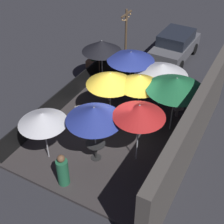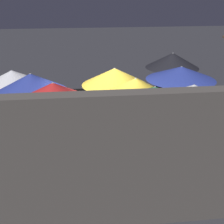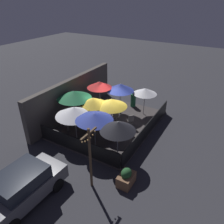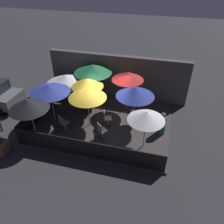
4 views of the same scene
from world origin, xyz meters
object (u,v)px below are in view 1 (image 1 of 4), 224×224
object	(u,v)px
dining_table_1	(138,110)
light_post	(126,36)
patio_chair_2	(108,91)
planter_box	(95,62)
patron_0	(63,171)
patio_umbrella_0	(94,114)
dining_table_0	(96,146)
patio_umbrella_1	(140,80)
patio_umbrella_7	(131,56)
patio_chair_1	(103,122)
patio_umbrella_5	(42,118)
patio_chair_3	(179,107)
patio_umbrella_8	(139,111)
patio_chair_0	(81,115)
patio_umbrella_3	(176,84)
patio_umbrella_4	(102,46)
patio_umbrella_2	(162,69)
parked_car_0	(175,45)
patio_umbrella_6	(110,78)

from	to	relation	value
dining_table_1	light_post	bearing A→B (deg)	-147.39
patio_chair_2	planter_box	size ratio (longest dim) A/B	0.94
patron_0	light_post	size ratio (longest dim) A/B	0.40
patio_umbrella_0	dining_table_0	size ratio (longest dim) A/B	3.15
patio_umbrella_1	patio_umbrella_7	world-z (taller)	patio_umbrella_1
dining_table_0	patio_chair_1	size ratio (longest dim) A/B	0.78
patio_umbrella_5	patio_chair_3	size ratio (longest dim) A/B	2.24
patio_umbrella_8	patio_chair_0	world-z (taller)	patio_umbrella_8
patio_umbrella_3	patio_chair_0	bearing A→B (deg)	-65.62
patio_umbrella_3	planter_box	bearing A→B (deg)	-119.37
patio_umbrella_4	planter_box	world-z (taller)	patio_umbrella_4
planter_box	patio_umbrella_5	bearing A→B (deg)	16.34
patio_umbrella_5	dining_table_0	distance (m)	2.18
planter_box	patio_umbrella_8	bearing A→B (deg)	42.96
patio_chair_0	patron_0	xyz separation A→B (m)	(2.87, 1.16, 0.07)
patio_umbrella_5	patio_umbrella_7	bearing A→B (deg)	170.55
patio_umbrella_2	dining_table_0	xyz separation A→B (m)	(4.19, -0.80, -1.29)
patio_umbrella_0	parked_car_0	bearing A→B (deg)	-179.13
patio_umbrella_0	dining_table_0	distance (m)	1.52
planter_box	light_post	size ratio (longest dim) A/B	0.30
patio_umbrella_7	patio_chair_0	xyz separation A→B (m)	(3.02, -0.79, -1.52)
parked_car_0	patio_umbrella_8	bearing A→B (deg)	11.93
patio_umbrella_3	dining_table_0	xyz separation A→B (m)	(2.88, -1.85, -1.63)
patio_chair_1	patio_chair_3	bearing A→B (deg)	118.18
patio_umbrella_1	light_post	bearing A→B (deg)	-147.39
patio_umbrella_7	light_post	distance (m)	2.86
patio_chair_2	planter_box	world-z (taller)	patio_chair_2
patio_umbrella_4	parked_car_0	xyz separation A→B (m)	(-4.44, 2.21, -1.34)
patio_umbrella_4	dining_table_1	bearing A→B (deg)	56.18
patio_chair_3	light_post	distance (m)	5.16
patio_umbrella_4	patio_umbrella_5	distance (m)	5.43
patio_umbrella_3	patio_chair_1	xyz separation A→B (m)	(1.48, -2.32, -1.68)
patio_umbrella_6	patio_chair_0	size ratio (longest dim) A/B	2.43
patio_umbrella_6	patron_0	world-z (taller)	patio_umbrella_6
dining_table_0	patio_chair_0	size ratio (longest dim) A/B	0.80
patio_umbrella_2	patron_0	size ratio (longest dim) A/B	1.76
patio_umbrella_6	light_post	xyz separation A→B (m)	(-4.50, -1.53, -0.30)
patio_chair_3	planter_box	distance (m)	5.81
patio_umbrella_5	patio_chair_3	xyz separation A→B (m)	(-4.65, 3.46, -1.35)
patio_umbrella_2	patio_chair_1	distance (m)	3.35
patio_umbrella_1	patron_0	distance (m)	4.57
patio_umbrella_0	patio_umbrella_7	xyz separation A→B (m)	(-4.37, -0.74, -0.06)
patio_umbrella_0	patio_umbrella_5	bearing A→B (deg)	-63.80
patio_umbrella_1	light_post	distance (m)	4.87
patio_umbrella_0	parked_car_0	size ratio (longest dim) A/B	0.60
patio_umbrella_7	light_post	world-z (taller)	light_post
patio_umbrella_5	patio_umbrella_7	size ratio (longest dim) A/B	0.92
patio_umbrella_3	dining_table_1	distance (m)	2.15
patio_umbrella_6	patio_chair_1	size ratio (longest dim) A/B	2.37
parked_car_0	patio_umbrella_2	bearing A→B (deg)	12.92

